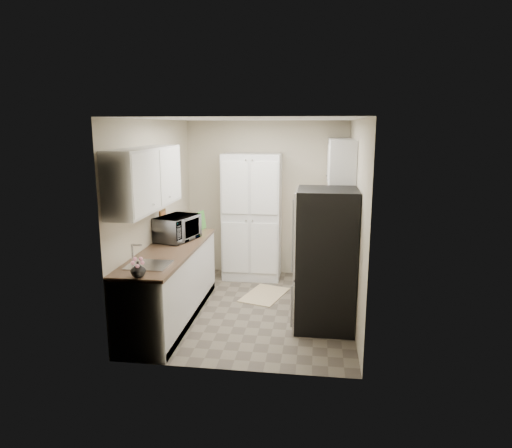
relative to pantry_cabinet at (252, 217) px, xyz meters
name	(u,v)px	position (x,y,z in m)	size (l,w,h in m)	color
ground	(253,309)	(0.20, -1.32, -1.00)	(3.20, 3.20, 0.00)	#665B4C
room_shell	(251,189)	(0.18, -1.32, 0.63)	(2.64, 3.24, 2.52)	beige
pantry_cabinet	(252,217)	(0.00, 0.00, 0.00)	(0.90, 0.55, 2.00)	silver
base_cabinet_left	(171,285)	(-0.79, -1.75, -0.56)	(0.60, 2.30, 0.88)	silver
countertop_left	(170,250)	(-0.79, -1.75, -0.10)	(0.63, 2.33, 0.04)	brown
base_cabinet_right	(327,256)	(1.19, -0.12, -0.56)	(0.60, 0.80, 0.88)	silver
countertop_right	(328,227)	(1.19, -0.12, -0.10)	(0.63, 0.83, 0.04)	brown
electric_range	(327,269)	(1.17, -0.93, -0.52)	(0.71, 0.78, 1.13)	#B7B7BC
refrigerator	(326,259)	(1.14, -1.73, -0.15)	(0.70, 0.72, 1.70)	#B7B7BC
microwave	(177,228)	(-0.82, -1.31, 0.08)	(0.59, 0.40, 0.33)	#B3B3B8
wine_bottle	(183,223)	(-0.87, -0.89, 0.06)	(0.07, 0.07, 0.28)	black
flower_vase	(138,269)	(-0.76, -2.83, 0.00)	(0.15, 0.15, 0.16)	silver
cutting_board	(202,220)	(-0.66, -0.62, 0.05)	(0.02, 0.21, 0.27)	green
toaster_oven	(326,220)	(1.16, -0.13, 0.01)	(0.26, 0.32, 0.19)	#B9B8BD
fruit_basket	(326,210)	(1.16, -0.13, 0.17)	(0.29, 0.29, 0.12)	#FFA719
kitchen_mat	(265,295)	(0.30, -0.80, -0.99)	(0.50, 0.80, 0.01)	#D4BB8D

